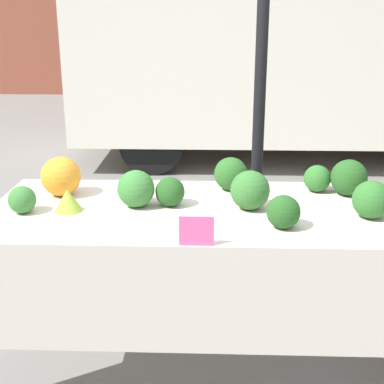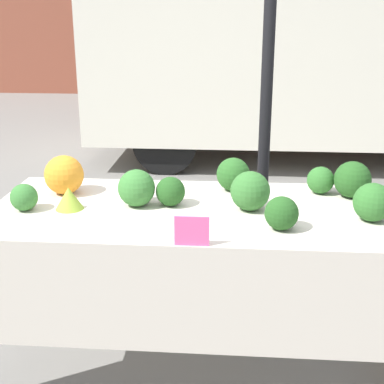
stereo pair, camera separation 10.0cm
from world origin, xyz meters
TOP-DOWN VIEW (x-y plane):
  - ground_plane at (0.00, 0.00)m, footprint 40.00×40.00m
  - tent_pole at (0.37, 0.85)m, footprint 0.07×0.07m
  - parked_truck at (0.97, 4.17)m, footprint 5.13×2.06m
  - market_table at (0.00, -0.06)m, footprint 1.85×0.85m
  - orange_cauliflower at (-0.64, 0.17)m, footprint 0.19×0.19m
  - romanesco_head at (-0.56, -0.05)m, footprint 0.13×0.13m
  - broccoli_head_0 at (0.62, 0.27)m, footprint 0.13×0.13m
  - broccoli_head_1 at (0.18, 0.28)m, footprint 0.17×0.17m
  - broccoli_head_2 at (0.39, -0.22)m, footprint 0.14×0.14m
  - broccoli_head_3 at (0.78, -0.09)m, footprint 0.17×0.17m
  - broccoli_head_4 at (0.76, 0.22)m, footprint 0.18×0.18m
  - broccoli_head_5 at (-0.75, -0.08)m, footprint 0.12×0.12m
  - broccoli_head_6 at (0.26, 0.01)m, footprint 0.18×0.18m
  - broccoli_head_7 at (-0.10, 0.03)m, footprint 0.14×0.14m
  - broccoli_head_8 at (-0.26, 0.02)m, footprint 0.17×0.17m
  - price_sign at (0.03, -0.41)m, footprint 0.13×0.01m

SIDE VIEW (x-z plane):
  - ground_plane at x=0.00m, z-range 0.00..0.00m
  - market_table at x=0.00m, z-range 0.31..1.12m
  - romanesco_head at x=-0.56m, z-range 0.82..0.92m
  - price_sign at x=0.03m, z-range 0.82..0.94m
  - broccoli_head_5 at x=-0.75m, z-range 0.82..0.94m
  - broccoli_head_0 at x=0.62m, z-range 0.82..0.95m
  - broccoli_head_7 at x=-0.10m, z-range 0.82..0.95m
  - broccoli_head_2 at x=0.39m, z-range 0.82..0.96m
  - broccoli_head_3 at x=0.78m, z-range 0.82..0.98m
  - broccoli_head_1 at x=0.18m, z-range 0.82..0.98m
  - broccoli_head_8 at x=-0.26m, z-range 0.82..0.99m
  - broccoli_head_4 at x=0.76m, z-range 0.82..1.00m
  - broccoli_head_6 at x=0.26m, z-range 0.82..1.00m
  - orange_cauliflower at x=-0.64m, z-range 0.82..1.01m
  - parked_truck at x=0.97m, z-range 0.08..2.56m
  - tent_pole at x=0.37m, z-range 0.00..2.68m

